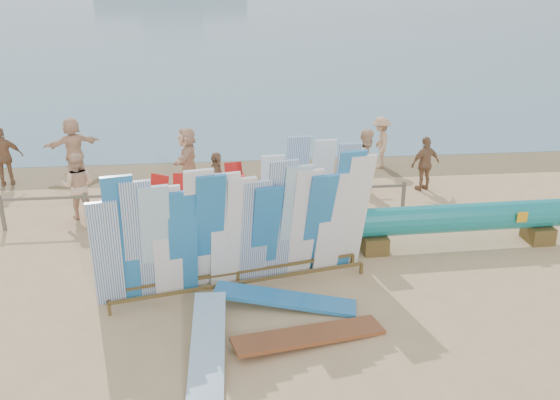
{
  "coord_description": "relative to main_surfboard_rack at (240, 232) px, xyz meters",
  "views": [
    {
      "loc": [
        1.37,
        -10.88,
        5.99
      ],
      "look_at": [
        2.65,
        1.59,
        1.08
      ],
      "focal_mm": 38.0,
      "sensor_mm": 36.0,
      "label": 1
    }
  ],
  "objects": [
    {
      "name": "beachgoer_4",
      "position": [
        -0.44,
        4.13,
        -0.43
      ],
      "size": [
        0.49,
        0.98,
        1.61
      ],
      "primitive_type": "imported",
      "rotation": [
        0.0,
        0.0,
        1.48
      ],
      "color": "#8C6042",
      "rests_on": "ground"
    },
    {
      "name": "beachgoer_2",
      "position": [
        -3.94,
        4.06,
        -0.38
      ],
      "size": [
        0.86,
        0.46,
        1.72
      ],
      "primitive_type": "imported",
      "rotation": [
        0.0,
        0.0,
        3.07
      ],
      "color": "beige",
      "rests_on": "ground"
    },
    {
      "name": "flat_board_c",
      "position": [
        1.09,
        -1.94,
        -1.24
      ],
      "size": [
        2.76,
        1.19,
        0.22
      ],
      "primitive_type": "cube",
      "rotation": [
        0.05,
        0.0,
        1.81
      ],
      "color": "brown",
      "rests_on": "ground"
    },
    {
      "name": "outrigger_canoe",
      "position": [
        5.05,
        1.44,
        -0.57
      ],
      "size": [
        7.3,
        0.84,
        1.04
      ],
      "rotation": [
        0.0,
        0.0,
        0.03
      ],
      "color": "brown",
      "rests_on": "ground"
    },
    {
      "name": "beachgoer_11",
      "position": [
        -4.82,
        7.6,
        -0.33
      ],
      "size": [
        1.75,
        1.21,
        1.81
      ],
      "primitive_type": "imported",
      "rotation": [
        0.0,
        0.0,
        3.59
      ],
      "color": "beige",
      "rests_on": "ground"
    },
    {
      "name": "side_surfboard_rack",
      "position": [
        1.7,
        2.29,
        -0.07
      ],
      "size": [
        2.33,
        0.87,
        2.58
      ],
      "rotation": [
        0.0,
        0.0,
        0.09
      ],
      "color": "brown",
      "rests_on": "ground"
    },
    {
      "name": "beachgoer_8",
      "position": [
        3.8,
        5.22,
        -0.32
      ],
      "size": [
        0.94,
        0.93,
        1.83
      ],
      "primitive_type": "imported",
      "rotation": [
        0.0,
        0.0,
        0.77
      ],
      "color": "beige",
      "rests_on": "ground"
    },
    {
      "name": "flat_board_d",
      "position": [
        0.8,
        -0.77,
        -1.24
      ],
      "size": [
        2.75,
        1.15,
        0.31
      ],
      "primitive_type": "cube",
      "rotation": [
        0.09,
        0.0,
        1.34
      ],
      "color": "#2575BA",
      "rests_on": "ground"
    },
    {
      "name": "beachgoer_10",
      "position": [
        5.49,
        5.15,
        -0.44
      ],
      "size": [
        1.01,
        0.67,
        1.58
      ],
      "primitive_type": "imported",
      "rotation": [
        0.0,
        0.0,
        3.45
      ],
      "color": "#8C6042",
      "rests_on": "ground"
    },
    {
      "name": "flat_board_b",
      "position": [
        -0.63,
        -2.18,
        -1.24
      ],
      "size": [
        0.64,
        2.7,
        0.42
      ],
      "primitive_type": "cube",
      "rotation": [
        0.13,
        0.0,
        -0.03
      ],
      "color": "#89BADC",
      "rests_on": "ground"
    },
    {
      "name": "fence",
      "position": [
        -1.66,
        3.41,
        -0.6
      ],
      "size": [
        12.08,
        0.08,
        0.9
      ],
      "color": "#675D4E",
      "rests_on": "ground"
    },
    {
      "name": "beach_chair_left",
      "position": [
        -2.09,
        4.48,
        -0.98
      ],
      "size": [
        0.78,
        0.79,
        0.88
      ],
      "rotation": [
        0.0,
        0.0,
        -0.59
      ],
      "color": "red",
      "rests_on": "ground"
    },
    {
      "name": "vendor_table",
      "position": [
        0.37,
        1.37,
        -0.84
      ],
      "size": [
        0.99,
        0.78,
        1.18
      ],
      "rotation": [
        0.0,
        0.0,
        -0.19
      ],
      "color": "brown",
      "rests_on": "ground"
    },
    {
      "name": "beachgoer_5",
      "position": [
        -1.27,
        5.99,
        -0.33
      ],
      "size": [
        0.74,
        1.74,
        1.82
      ],
      "primitive_type": "imported",
      "rotation": [
        0.0,
        0.0,
        4.6
      ],
      "color": "beige",
      "rests_on": "ground"
    },
    {
      "name": "main_surfboard_rack",
      "position": [
        0.0,
        0.0,
        0.0
      ],
      "size": [
        5.48,
        1.78,
        2.75
      ],
      "rotation": [
        0.0,
        0.0,
        0.21
      ],
      "color": "brown",
      "rests_on": "ground"
    },
    {
      "name": "beachgoer_extra_1",
      "position": [
        -6.6,
        6.76,
        -0.36
      ],
      "size": [
        1.11,
        0.71,
        1.75
      ],
      "primitive_type": "imported",
      "rotation": [
        0.0,
        0.0,
        3.42
      ],
      "color": "#8C6042",
      "rests_on": "ground"
    },
    {
      "name": "stroller",
      "position": [
        0.06,
        4.5,
        -0.79
      ],
      "size": [
        0.7,
        0.9,
        1.12
      ],
      "rotation": [
        0.0,
        0.0,
        0.18
      ],
      "color": "red",
      "rests_on": "ground"
    },
    {
      "name": "beach_chair_right",
      "position": [
        -1.34,
        4.29,
        -0.96
      ],
      "size": [
        0.67,
        0.69,
        0.94
      ],
      "rotation": [
        0.0,
        0.0,
        -0.13
      ],
      "color": "red",
      "rests_on": "ground"
    },
    {
      "name": "beachgoer_9",
      "position": [
        4.75,
        7.32,
        -0.41
      ],
      "size": [
        0.59,
        1.12,
        1.66
      ],
      "primitive_type": "imported",
      "rotation": [
        0.0,
        0.0,
        4.57
      ],
      "color": "tan",
      "rests_on": "ground"
    },
    {
      "name": "wet_sand_strip",
      "position": [
        -1.66,
        7.61,
        -1.24
      ],
      "size": [
        40.0,
        2.6,
        0.01
      ],
      "primitive_type": "cube",
      "color": "brown",
      "rests_on": "ground"
    },
    {
      "name": "ground",
      "position": [
        -1.66,
        0.41,
        -1.24
      ],
      "size": [
        160.0,
        160.0,
        0.0
      ],
      "primitive_type": "plane",
      "color": "tan",
      "rests_on": "ground"
    }
  ]
}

